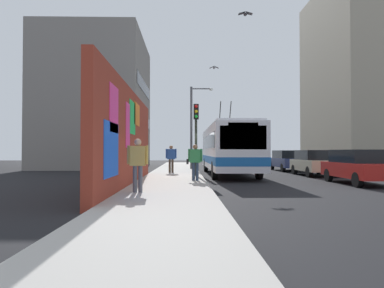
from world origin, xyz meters
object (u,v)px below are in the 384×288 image
Objects in this scene: pedestrian_at_curb at (195,159)px; street_lamp at (194,121)px; parked_car_champagne at (314,162)px; parked_car_navy at (288,160)px; parked_car_red at (359,166)px; traffic_light at (196,127)px; pedestrian_near_wall at (138,160)px; pedestrian_midblock at (171,157)px; city_bus at (228,148)px.

pedestrian_at_curb is 11.46m from street_lamp.
parked_car_champagne is 5.52m from parked_car_navy.
traffic_light is at bearing 65.34° from parked_car_red.
traffic_light is (3.37, 7.35, 2.00)m from parked_car_red.
parked_car_red is at bearing -65.91° from pedestrian_near_wall.
pedestrian_near_wall is 0.27× the size of street_lamp.
parked_car_champagne is at bearing 0.00° from parked_car_red.
parked_car_navy is 2.88× the size of pedestrian_at_curb.
pedestrian_midblock reaches higher than parked_car_navy.
city_bus is 2.63× the size of parked_car_red.
parked_car_champagne is 9.08m from pedestrian_at_curb.
pedestrian_at_curb is at bearing 124.32° from parked_car_champagne.
city_bus is 5.86m from street_lamp.
street_lamp is at bearing -8.22° from pedestrian_near_wall.
pedestrian_at_curb is at bearing 144.83° from parked_car_navy.
pedestrian_midblock reaches higher than parked_car_red.
pedestrian_near_wall is at bearing 148.08° from parked_car_navy.
pedestrian_at_curb is (-5.12, 7.50, 0.30)m from parked_car_champagne.
parked_car_champagne and parked_car_navy have the same top height.
parked_car_navy is at bearing -93.92° from street_lamp.
pedestrian_midblock is at bearing 12.52° from pedestrian_at_curb.
pedestrian_near_wall is 8.11m from traffic_light.
parked_car_champagne is at bearing -100.38° from city_bus.
pedestrian_midblock is (-0.02, 3.64, -0.56)m from city_bus.
pedestrian_near_wall is 5.09m from pedestrian_at_curb.
pedestrian_near_wall is 10.74m from pedestrian_midblock.
parked_car_red is at bearing -93.08° from pedestrian_at_curb.
city_bus is 6.95× the size of pedestrian_at_curb.
traffic_light is at bearing -2.80° from pedestrian_at_curb.
street_lamp is (6.01, 7.25, 3.03)m from parked_car_champagne.
city_bus is at bearing -89.68° from pedestrian_midblock.
pedestrian_near_wall reaches higher than pedestrian_midblock.
city_bus is 2.86× the size of parked_car_champagne.
traffic_light reaches higher than pedestrian_near_wall.
city_bus reaches higher than pedestrian_near_wall.
pedestrian_midblock is 1.03× the size of pedestrian_at_curb.
traffic_light reaches higher than parked_car_champagne.
traffic_light is (7.64, -2.18, 1.64)m from pedestrian_near_wall.
pedestrian_near_wall is 1.02× the size of pedestrian_midblock.
traffic_light reaches higher than parked_car_red.
pedestrian_at_curb is at bearing -23.58° from pedestrian_near_wall.
city_bus is at bearing 131.28° from parked_car_navy.
parked_car_red is 5.52m from parked_car_champagne.
city_bus reaches higher than pedestrian_midblock.
pedestrian_midblock is (10.71, -0.69, -0.02)m from pedestrian_near_wall.
parked_car_champagne is 0.63× the size of street_lamp.
street_lamp reaches higher than city_bus.
city_bus is 3.93m from traffic_light.
parked_car_navy is 0.75× the size of street_lamp.
street_lamp is at bearing -0.71° from traffic_light.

